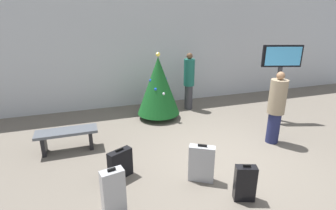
{
  "coord_description": "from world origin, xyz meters",
  "views": [
    {
      "loc": [
        -2.65,
        -4.19,
        2.84
      ],
      "look_at": [
        -0.85,
        1.14,
        0.9
      ],
      "focal_mm": 27.84,
      "sensor_mm": 36.0,
      "label": 1
    }
  ],
  "objects_px": {
    "waiting_bench": "(67,136)",
    "traveller_0": "(189,80)",
    "holiday_tree": "(158,86)",
    "flight_info_kiosk": "(281,67)",
    "traveller_1": "(276,107)",
    "suitcase_3": "(120,164)",
    "suitcase_2": "(113,194)",
    "suitcase_1": "(245,183)",
    "suitcase_0": "(202,164)"
  },
  "relations": [
    {
      "from": "waiting_bench",
      "to": "traveller_0",
      "type": "xyz_separation_m",
      "value": [
        3.59,
        1.68,
        0.59
      ]
    },
    {
      "from": "holiday_tree",
      "to": "flight_info_kiosk",
      "type": "height_order",
      "value": "flight_info_kiosk"
    },
    {
      "from": "traveller_1",
      "to": "suitcase_3",
      "type": "bearing_deg",
      "value": -175.58
    },
    {
      "from": "flight_info_kiosk",
      "to": "waiting_bench",
      "type": "bearing_deg",
      "value": -179.56
    },
    {
      "from": "waiting_bench",
      "to": "suitcase_2",
      "type": "bearing_deg",
      "value": -73.61
    },
    {
      "from": "holiday_tree",
      "to": "flight_info_kiosk",
      "type": "bearing_deg",
      "value": -20.95
    },
    {
      "from": "holiday_tree",
      "to": "suitcase_1",
      "type": "distance_m",
      "value": 3.95
    },
    {
      "from": "traveller_1",
      "to": "suitcase_1",
      "type": "bearing_deg",
      "value": -139.7
    },
    {
      "from": "flight_info_kiosk",
      "to": "suitcase_3",
      "type": "xyz_separation_m",
      "value": [
        -4.62,
        -1.43,
        -1.24
      ]
    },
    {
      "from": "waiting_bench",
      "to": "holiday_tree",
      "type": "bearing_deg",
      "value": 26.59
    },
    {
      "from": "holiday_tree",
      "to": "flight_info_kiosk",
      "type": "xyz_separation_m",
      "value": [
        3.1,
        -1.19,
        0.55
      ]
    },
    {
      "from": "traveller_1",
      "to": "suitcase_1",
      "type": "height_order",
      "value": "traveller_1"
    },
    {
      "from": "suitcase_3",
      "to": "holiday_tree",
      "type": "bearing_deg",
      "value": 59.91
    },
    {
      "from": "holiday_tree",
      "to": "traveller_1",
      "type": "xyz_separation_m",
      "value": [
        2.09,
        -2.34,
        -0.08
      ]
    },
    {
      "from": "traveller_0",
      "to": "suitcase_2",
      "type": "relative_size",
      "value": 2.16
    },
    {
      "from": "traveller_1",
      "to": "suitcase_0",
      "type": "height_order",
      "value": "traveller_1"
    },
    {
      "from": "flight_info_kiosk",
      "to": "traveller_0",
      "type": "distance_m",
      "value": 2.63
    },
    {
      "from": "flight_info_kiosk",
      "to": "traveller_1",
      "type": "xyz_separation_m",
      "value": [
        -1.01,
        -1.15,
        -0.63
      ]
    },
    {
      "from": "waiting_bench",
      "to": "suitcase_0",
      "type": "xyz_separation_m",
      "value": [
        2.3,
        -1.95,
        -0.01
      ]
    },
    {
      "from": "flight_info_kiosk",
      "to": "suitcase_3",
      "type": "relative_size",
      "value": 3.6
    },
    {
      "from": "holiday_tree",
      "to": "waiting_bench",
      "type": "bearing_deg",
      "value": -153.41
    },
    {
      "from": "suitcase_1",
      "to": "suitcase_3",
      "type": "bearing_deg",
      "value": 144.87
    },
    {
      "from": "waiting_bench",
      "to": "traveller_1",
      "type": "xyz_separation_m",
      "value": [
        4.55,
        -1.11,
        0.53
      ]
    },
    {
      "from": "suitcase_0",
      "to": "traveller_0",
      "type": "bearing_deg",
      "value": 70.52
    },
    {
      "from": "traveller_0",
      "to": "suitcase_0",
      "type": "relative_size",
      "value": 2.48
    },
    {
      "from": "flight_info_kiosk",
      "to": "suitcase_3",
      "type": "distance_m",
      "value": 5.0
    },
    {
      "from": "suitcase_0",
      "to": "suitcase_1",
      "type": "xyz_separation_m",
      "value": [
        0.43,
        -0.7,
        -0.04
      ]
    },
    {
      "from": "traveller_0",
      "to": "suitcase_3",
      "type": "xyz_separation_m",
      "value": [
        -2.65,
        -3.07,
        -0.67
      ]
    },
    {
      "from": "waiting_bench",
      "to": "suitcase_2",
      "type": "xyz_separation_m",
      "value": [
        0.7,
        -2.37,
        0.04
      ]
    },
    {
      "from": "suitcase_1",
      "to": "waiting_bench",
      "type": "bearing_deg",
      "value": 135.86
    },
    {
      "from": "flight_info_kiosk",
      "to": "suitcase_2",
      "type": "xyz_separation_m",
      "value": [
        -4.87,
        -2.41,
        -1.12
      ]
    },
    {
      "from": "holiday_tree",
      "to": "traveller_1",
      "type": "relative_size",
      "value": 1.13
    },
    {
      "from": "holiday_tree",
      "to": "suitcase_2",
      "type": "xyz_separation_m",
      "value": [
        -1.76,
        -3.6,
        -0.57
      ]
    },
    {
      "from": "flight_info_kiosk",
      "to": "suitcase_1",
      "type": "bearing_deg",
      "value": -136.41
    },
    {
      "from": "waiting_bench",
      "to": "traveller_1",
      "type": "distance_m",
      "value": 4.71
    },
    {
      "from": "traveller_0",
      "to": "suitcase_2",
      "type": "xyz_separation_m",
      "value": [
        -2.89,
        -4.05,
        -0.55
      ]
    },
    {
      "from": "suitcase_0",
      "to": "suitcase_1",
      "type": "bearing_deg",
      "value": -58.42
    },
    {
      "from": "holiday_tree",
      "to": "suitcase_0",
      "type": "xyz_separation_m",
      "value": [
        -0.16,
        -3.18,
        -0.62
      ]
    },
    {
      "from": "traveller_1",
      "to": "suitcase_2",
      "type": "height_order",
      "value": "traveller_1"
    },
    {
      "from": "suitcase_1",
      "to": "suitcase_2",
      "type": "height_order",
      "value": "suitcase_2"
    },
    {
      "from": "waiting_bench",
      "to": "traveller_1",
      "type": "relative_size",
      "value": 0.76
    },
    {
      "from": "traveller_0",
      "to": "traveller_1",
      "type": "relative_size",
      "value": 1.05
    },
    {
      "from": "traveller_1",
      "to": "suitcase_0",
      "type": "distance_m",
      "value": 2.46
    },
    {
      "from": "flight_info_kiosk",
      "to": "waiting_bench",
      "type": "xyz_separation_m",
      "value": [
        -5.56,
        -0.04,
        -1.16
      ]
    },
    {
      "from": "holiday_tree",
      "to": "suitcase_3",
      "type": "relative_size",
      "value": 3.25
    },
    {
      "from": "flight_info_kiosk",
      "to": "suitcase_2",
      "type": "relative_size",
      "value": 2.56
    },
    {
      "from": "suitcase_3",
      "to": "suitcase_1",
      "type": "bearing_deg",
      "value": -35.13
    },
    {
      "from": "traveller_0",
      "to": "suitcase_1",
      "type": "xyz_separation_m",
      "value": [
        -0.85,
        -4.33,
        -0.64
      ]
    },
    {
      "from": "traveller_0",
      "to": "flight_info_kiosk",
      "type": "bearing_deg",
      "value": -39.61
    },
    {
      "from": "holiday_tree",
      "to": "flight_info_kiosk",
      "type": "distance_m",
      "value": 3.37
    }
  ]
}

